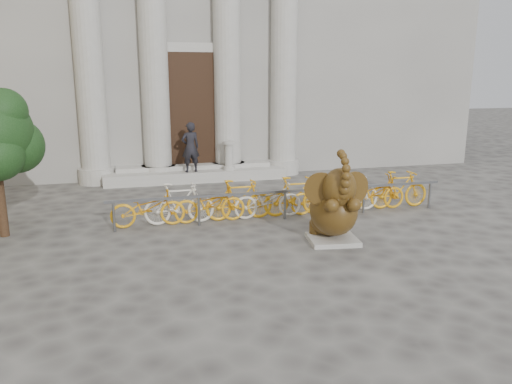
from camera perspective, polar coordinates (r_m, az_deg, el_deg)
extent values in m
plane|color=#474442|center=(8.18, 3.00, -11.66)|extent=(80.00, 80.00, 0.00)
cube|color=gray|center=(22.33, -9.53, 19.54)|extent=(22.00, 10.00, 12.00)
cube|color=black|center=(17.17, -7.33, 9.23)|extent=(2.40, 0.16, 4.00)
cylinder|color=#A8A59E|center=(16.88, -18.62, 14.39)|extent=(0.90, 0.90, 8.00)
cylinder|color=#A8A59E|center=(16.90, -11.62, 14.79)|extent=(0.90, 0.90, 8.00)
cylinder|color=#A8A59E|center=(17.23, -3.35, 14.98)|extent=(0.90, 0.90, 8.00)
cylinder|color=#A8A59E|center=(17.75, 3.20, 14.93)|extent=(0.90, 0.90, 8.00)
cube|color=#A8A59E|center=(16.93, -6.88, 1.95)|extent=(6.00, 1.20, 0.36)
cube|color=#A8A59E|center=(10.73, 8.75, -5.39)|extent=(1.12, 1.03, 0.10)
ellipsoid|color=black|center=(10.82, 8.49, -3.26)|extent=(0.94, 0.91, 0.64)
ellipsoid|color=black|center=(10.56, 8.84, -2.09)|extent=(1.12, 1.33, 1.05)
cylinder|color=black|center=(10.92, 6.90, -3.99)|extent=(0.34, 0.34, 0.26)
cylinder|color=black|center=(11.07, 9.63, -3.85)|extent=(0.34, 0.34, 0.26)
cylinder|color=black|center=(10.08, 8.30, -1.63)|extent=(0.32, 0.63, 0.40)
cylinder|color=black|center=(10.20, 10.69, -1.53)|extent=(0.32, 0.63, 0.40)
ellipsoid|color=black|center=(10.09, 9.51, 0.47)|extent=(0.76, 0.73, 0.80)
cylinder|color=black|center=(10.12, 7.46, 0.34)|extent=(0.64, 0.34, 0.68)
cylinder|color=black|center=(10.32, 11.13, 0.44)|extent=(0.68, 0.17, 0.68)
cone|color=beige|center=(9.91, 9.14, -0.71)|extent=(0.10, 0.24, 0.11)
cone|color=beige|center=(9.98, 10.47, -0.67)|extent=(0.15, 0.24, 0.11)
cube|color=slate|center=(12.13, 3.35, 0.09)|extent=(8.46, 0.06, 0.06)
cylinder|color=slate|center=(11.62, -15.93, -2.76)|extent=(0.06, 0.06, 0.70)
cylinder|color=slate|center=(11.73, -6.54, -2.18)|extent=(0.06, 0.06, 0.70)
cylinder|color=slate|center=(12.21, 3.32, -1.51)|extent=(0.06, 0.06, 0.70)
cylinder|color=slate|center=(13.02, 12.20, -0.87)|extent=(0.06, 0.06, 0.70)
cylinder|color=slate|center=(13.98, 19.21, -0.34)|extent=(0.06, 0.06, 0.70)
imported|color=#F3A615|center=(11.83, -12.27, -1.52)|extent=(1.70, 0.50, 1.00)
imported|color=silver|center=(11.88, -8.78, -1.30)|extent=(1.66, 0.47, 1.00)
imported|color=#F3A615|center=(11.98, -5.32, -1.09)|extent=(1.70, 0.50, 1.00)
imported|color=#F3A615|center=(12.12, -1.94, -0.87)|extent=(1.66, 0.47, 1.00)
imported|color=silver|center=(12.30, 1.36, -0.66)|extent=(1.70, 0.50, 1.00)
imported|color=#F3A615|center=(12.52, 4.55, -0.45)|extent=(1.66, 0.47, 1.00)
imported|color=#F3A615|center=(12.77, 7.62, -0.25)|extent=(1.70, 0.50, 1.00)
imported|color=silver|center=(13.07, 10.57, -0.06)|extent=(1.66, 0.47, 1.00)
imported|color=#F3A615|center=(13.39, 13.37, 0.12)|extent=(1.70, 0.50, 1.00)
imported|color=#F3A615|center=(13.75, 16.04, 0.30)|extent=(1.66, 0.47, 1.00)
cylinder|color=#332114|center=(12.06, -27.22, -0.09)|extent=(0.20, 0.20, 1.95)
sphere|color=black|center=(12.04, -25.73, 4.77)|extent=(1.19, 1.19, 1.19)
sphere|color=black|center=(11.67, -26.91, 8.19)|extent=(0.98, 0.98, 0.98)
imported|color=black|center=(16.40, -7.51, 5.09)|extent=(0.64, 0.47, 1.63)
cylinder|color=#A8A59E|center=(16.78, -3.10, 2.75)|extent=(0.39, 0.39, 0.12)
cylinder|color=#A8A59E|center=(16.72, -3.12, 4.05)|extent=(0.28, 0.28, 0.88)
cylinder|color=#A8A59E|center=(16.65, -3.14, 5.65)|extent=(0.39, 0.39, 0.10)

